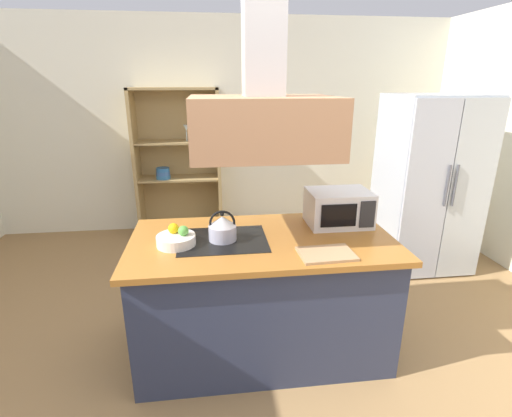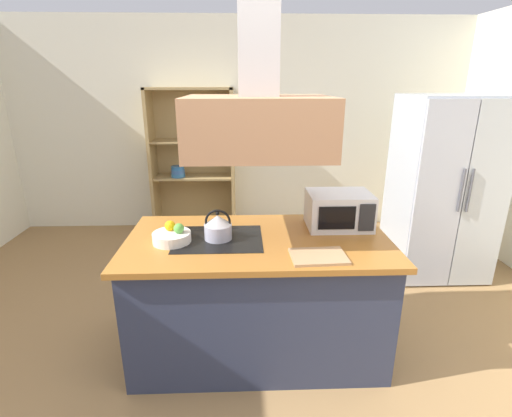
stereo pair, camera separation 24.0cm
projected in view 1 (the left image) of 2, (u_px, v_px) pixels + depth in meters
ground_plane at (249, 377)px, 2.62m from camera, size 7.80×7.80×0.00m
wall_back at (224, 127)px, 5.01m from camera, size 6.00×0.12×2.70m
kitchen_island at (262, 295)px, 2.77m from camera, size 1.82×0.97×0.90m
range_hood at (263, 108)px, 2.35m from camera, size 0.90×0.70×1.21m
refrigerator at (427, 184)px, 3.97m from camera, size 0.90×0.77×1.81m
dish_cabinet at (179, 171)px, 4.90m from camera, size 1.07×0.40×1.86m
kettle at (222, 228)px, 2.57m from camera, size 0.19×0.19×0.21m
cutting_board at (326, 254)px, 2.37m from camera, size 0.35×0.26×0.02m
microwave at (338, 208)px, 2.85m from camera, size 0.46×0.35×0.26m
fruit_bowl at (176, 239)px, 2.51m from camera, size 0.26×0.26×0.14m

